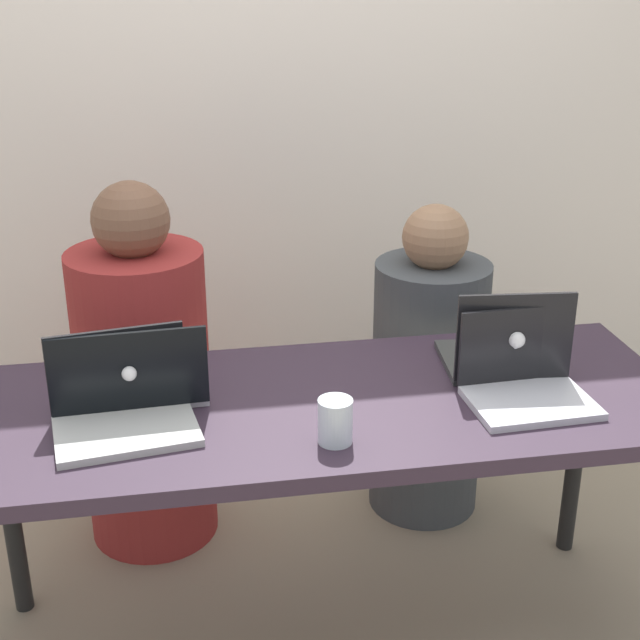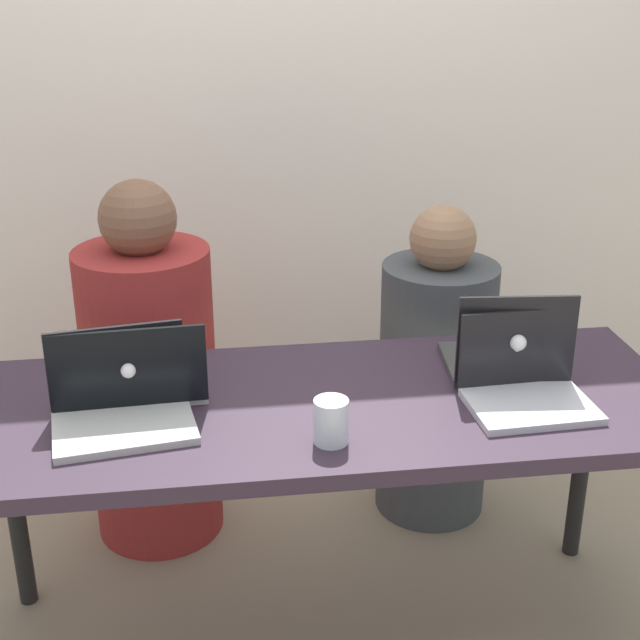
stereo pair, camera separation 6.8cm
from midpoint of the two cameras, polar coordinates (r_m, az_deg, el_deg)
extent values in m
cube|color=silver|center=(3.21, -2.48, 15.13)|extent=(4.52, 0.10, 2.64)
cube|color=#312332|center=(2.15, 1.16, -5.60)|extent=(1.74, 0.67, 0.04)
cylinder|color=black|center=(2.61, -18.30, -10.73)|extent=(0.05, 0.05, 0.70)
cylinder|color=black|center=(2.80, 17.14, -8.24)|extent=(0.05, 0.05, 0.70)
cylinder|color=maroon|center=(2.79, -10.01, -4.79)|extent=(0.47, 0.47, 0.94)
sphere|color=brown|center=(2.58, -10.85, 6.41)|extent=(0.22, 0.22, 0.22)
cylinder|color=#404449|center=(2.90, 8.01, -4.48)|extent=(0.45, 0.45, 0.85)
sphere|color=#997051|center=(2.71, 8.59, 5.18)|extent=(0.20, 0.20, 0.20)
cube|color=#363837|center=(2.36, 12.31, -2.71)|extent=(0.31, 0.27, 0.02)
cube|color=black|center=(2.20, 13.35, -1.27)|extent=(0.29, 0.04, 0.22)
sphere|color=white|center=(2.19, 13.45, -1.43)|extent=(0.04, 0.04, 0.04)
cube|color=#B7B8B5|center=(2.04, -11.47, -6.82)|extent=(0.34, 0.25, 0.02)
cube|color=black|center=(2.09, -11.99, -2.86)|extent=(0.31, 0.06, 0.19)
sphere|color=white|center=(2.11, -12.02, -2.71)|extent=(0.03, 0.03, 0.03)
cube|color=silver|center=(2.16, 14.23, -5.40)|extent=(0.30, 0.22, 0.02)
cube|color=black|center=(2.20, 13.36, -1.73)|extent=(0.29, 0.02, 0.19)
sphere|color=white|center=(2.21, 13.23, -1.58)|extent=(0.03, 0.03, 0.03)
cube|color=silver|center=(2.22, -11.07, -4.28)|extent=(0.37, 0.23, 0.02)
cube|color=black|center=(2.08, -11.25, -3.05)|extent=(0.36, 0.03, 0.19)
sphere|color=white|center=(2.07, -11.25, -3.21)|extent=(0.03, 0.03, 0.03)
cylinder|color=silver|center=(1.95, 1.73, -6.50)|extent=(0.08, 0.08, 0.10)
cylinder|color=silver|center=(1.96, 1.72, -7.09)|extent=(0.07, 0.07, 0.06)
camera|label=1|loc=(0.03, -89.08, 0.38)|focal=50.00mm
camera|label=2|loc=(0.03, 90.92, -0.38)|focal=50.00mm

